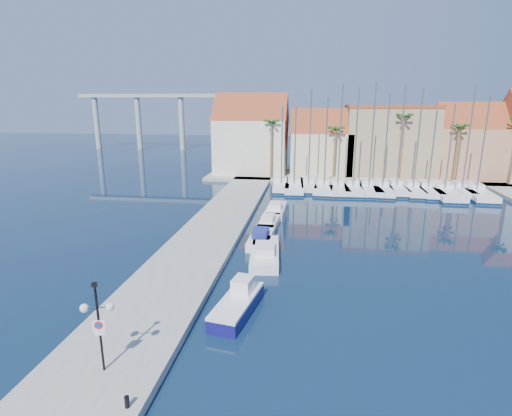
% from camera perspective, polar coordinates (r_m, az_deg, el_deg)
% --- Properties ---
extents(ground, '(260.00, 260.00, 0.00)m').
position_cam_1_polar(ground, '(25.10, 6.05, -15.10)').
color(ground, black).
rests_on(ground, ground).
extents(quay_west, '(6.00, 77.00, 0.50)m').
position_cam_1_polar(quay_west, '(38.50, -6.69, -3.74)').
color(quay_west, gray).
rests_on(quay_west, ground).
extents(shore_north, '(54.00, 16.00, 0.50)m').
position_cam_1_polar(shore_north, '(71.44, 15.60, 4.53)').
color(shore_north, gray).
rests_on(shore_north, ground).
extents(lamp_post, '(1.47, 0.66, 4.42)m').
position_cam_1_polar(lamp_post, '(19.67, -21.66, -13.86)').
color(lamp_post, black).
rests_on(lamp_post, quay_west).
extents(bollard, '(0.20, 0.20, 0.51)m').
position_cam_1_polar(bollard, '(18.74, -17.95, -24.85)').
color(bollard, black).
rests_on(bollard, quay_west).
extents(fishing_boat, '(2.67, 5.57, 1.87)m').
position_cam_1_polar(fishing_boat, '(25.12, -2.58, -13.37)').
color(fishing_boat, '#130F5B').
rests_on(fishing_boat, ground).
extents(motorboat_west_0, '(2.85, 7.13, 1.40)m').
position_cam_1_polar(motorboat_west_0, '(33.02, 1.28, -6.40)').
color(motorboat_west_0, white).
rests_on(motorboat_west_0, ground).
extents(motorboat_west_1, '(2.04, 5.99, 1.40)m').
position_cam_1_polar(motorboat_west_1, '(36.65, 0.76, -4.19)').
color(motorboat_west_1, white).
rests_on(motorboat_west_1, ground).
extents(motorboat_west_2, '(2.07, 5.51, 1.40)m').
position_cam_1_polar(motorboat_west_2, '(41.10, 1.85, -2.05)').
color(motorboat_west_2, white).
rests_on(motorboat_west_2, ground).
extents(motorboat_west_3, '(2.12, 6.25, 1.40)m').
position_cam_1_polar(motorboat_west_3, '(45.92, 2.86, -0.23)').
color(motorboat_west_3, white).
rests_on(motorboat_west_3, ground).
extents(sailboat_0, '(2.85, 9.01, 11.92)m').
position_cam_1_polar(sailboat_0, '(59.38, 3.64, 3.35)').
color(sailboat_0, white).
rests_on(sailboat_0, ground).
extents(sailboat_1, '(3.20, 10.25, 11.90)m').
position_cam_1_polar(sailboat_1, '(58.86, 5.46, 3.18)').
color(sailboat_1, white).
rests_on(sailboat_1, ground).
extents(sailboat_2, '(2.72, 8.49, 14.22)m').
position_cam_1_polar(sailboat_2, '(59.59, 7.46, 3.35)').
color(sailboat_2, white).
rests_on(sailboat_2, ground).
extents(sailboat_3, '(3.34, 10.03, 12.97)m').
position_cam_1_polar(sailboat_3, '(58.82, 9.72, 3.05)').
color(sailboat_3, white).
rests_on(sailboat_3, ground).
extents(sailboat_4, '(3.36, 10.20, 14.82)m').
position_cam_1_polar(sailboat_4, '(58.89, 11.49, 3.00)').
color(sailboat_4, white).
rests_on(sailboat_4, ground).
extents(sailboat_5, '(2.78, 9.70, 14.35)m').
position_cam_1_polar(sailboat_5, '(59.01, 13.63, 2.90)').
color(sailboat_5, white).
rests_on(sailboat_5, ground).
extents(sailboat_6, '(3.33, 10.28, 14.97)m').
position_cam_1_polar(sailboat_6, '(59.57, 15.68, 2.87)').
color(sailboat_6, white).
rests_on(sailboat_6, ground).
extents(sailboat_7, '(3.28, 10.18, 13.61)m').
position_cam_1_polar(sailboat_7, '(59.67, 17.53, 2.74)').
color(sailboat_7, white).
rests_on(sailboat_7, ground).
extents(sailboat_8, '(2.65, 8.98, 14.78)m').
position_cam_1_polar(sailboat_8, '(60.51, 19.32, 2.79)').
color(sailboat_8, white).
rests_on(sailboat_8, ground).
extents(sailboat_9, '(2.67, 9.11, 14.20)m').
position_cam_1_polar(sailboat_9, '(60.54, 21.43, 2.59)').
color(sailboat_9, white).
rests_on(sailboat_9, ground).
extents(sailboat_10, '(2.65, 9.92, 11.38)m').
position_cam_1_polar(sailboat_10, '(61.15, 23.23, 2.47)').
color(sailboat_10, white).
rests_on(sailboat_10, ground).
extents(sailboat_11, '(3.52, 12.01, 12.30)m').
position_cam_1_polar(sailboat_11, '(61.08, 25.16, 2.23)').
color(sailboat_11, white).
rests_on(sailboat_11, ground).
extents(sailboat_12, '(2.49, 8.42, 14.60)m').
position_cam_1_polar(sailboat_12, '(62.59, 27.20, 2.37)').
color(sailboat_12, white).
rests_on(sailboat_12, ground).
extents(sailboat_13, '(3.64, 11.38, 13.24)m').
position_cam_1_polar(sailboat_13, '(62.51, 28.78, 2.08)').
color(sailboat_13, white).
rests_on(sailboat_13, ground).
extents(building_0, '(12.30, 9.00, 13.50)m').
position_cam_1_polar(building_0, '(69.79, -0.66, 10.04)').
color(building_0, beige).
rests_on(building_0, shore_north).
extents(building_1, '(10.30, 8.00, 11.00)m').
position_cam_1_polar(building_1, '(69.13, 9.35, 8.77)').
color(building_1, beige).
rests_on(building_1, shore_north).
extents(building_2, '(14.20, 10.20, 11.50)m').
position_cam_1_polar(building_2, '(71.12, 18.37, 9.17)').
color(building_2, '#9D8260').
rests_on(building_2, shore_north).
extents(building_3, '(10.30, 8.00, 12.00)m').
position_cam_1_polar(building_3, '(73.28, 27.83, 8.05)').
color(building_3, tan).
rests_on(building_3, shore_north).
extents(palm_0, '(2.60, 2.60, 10.15)m').
position_cam_1_polar(palm_0, '(64.15, 2.26, 11.88)').
color(palm_0, brown).
rests_on(palm_0, shore_north).
extents(palm_1, '(2.60, 2.60, 9.15)m').
position_cam_1_polar(palm_1, '(63.98, 11.36, 10.75)').
color(palm_1, brown).
rests_on(palm_1, shore_north).
extents(palm_2, '(2.60, 2.60, 11.15)m').
position_cam_1_polar(palm_2, '(65.20, 20.44, 11.85)').
color(palm_2, brown).
rests_on(palm_2, shore_north).
extents(palm_3, '(2.60, 2.60, 9.65)m').
position_cam_1_polar(palm_3, '(67.38, 27.08, 10.03)').
color(palm_3, brown).
rests_on(palm_3, shore_north).
extents(viaduct, '(48.00, 2.20, 14.45)m').
position_cam_1_polar(viaduct, '(111.04, -13.21, 13.42)').
color(viaduct, '#9E9E99').
rests_on(viaduct, ground).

